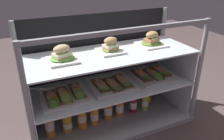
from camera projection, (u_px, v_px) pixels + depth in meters
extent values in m
cube|color=#4E3E3E|center=(112.00, 124.00, 1.88)|extent=(6.00, 6.00, 0.02)
cube|color=#A2A3A6|center=(112.00, 121.00, 1.87)|extent=(1.28, 0.52, 0.04)
cylinder|color=gray|center=(29.00, 115.00, 1.26)|extent=(0.03, 0.03, 0.86)
cylinder|color=gray|center=(198.00, 74.00, 1.73)|extent=(0.03, 0.03, 0.86)
cylinder|color=gray|center=(22.00, 79.00, 1.66)|extent=(0.03, 0.03, 0.86)
cylinder|color=gray|center=(161.00, 54.00, 2.13)|extent=(0.03, 0.03, 0.86)
cube|color=gray|center=(129.00, 30.00, 1.32)|extent=(1.24, 0.03, 0.03)
cube|color=black|center=(99.00, 62.00, 1.90)|extent=(1.21, 0.01, 0.82)
cube|color=silver|center=(34.00, 123.00, 1.57)|extent=(0.01, 0.45, 0.30)
cube|color=silver|center=(173.00, 88.00, 2.03)|extent=(0.01, 0.45, 0.30)
cube|color=silver|center=(112.00, 86.00, 1.73)|extent=(1.23, 0.47, 0.01)
cube|color=silver|center=(27.00, 87.00, 1.45)|extent=(0.01, 0.45, 0.25)
cube|color=silver|center=(176.00, 58.00, 1.91)|extent=(0.01, 0.45, 0.25)
cube|color=silver|center=(112.00, 54.00, 1.62)|extent=(1.23, 0.47, 0.01)
cube|color=white|center=(63.00, 60.00, 1.48)|extent=(0.19, 0.19, 0.02)
ellipsoid|color=#61B042|center=(62.00, 58.00, 1.48)|extent=(0.16, 0.14, 0.01)
cube|color=#DBBD85|center=(62.00, 56.00, 1.47)|extent=(0.13, 0.11, 0.02)
cube|color=#EDE7BC|center=(62.00, 54.00, 1.47)|extent=(0.13, 0.11, 0.02)
ellipsoid|color=#A6BF5F|center=(63.00, 54.00, 1.43)|extent=(0.07, 0.05, 0.01)
ellipsoid|color=tan|center=(61.00, 49.00, 1.45)|extent=(0.13, 0.11, 0.05)
cube|color=white|center=(111.00, 51.00, 1.64)|extent=(0.18, 0.18, 0.02)
ellipsoid|color=#7DA347|center=(111.00, 49.00, 1.63)|extent=(0.13, 0.11, 0.01)
cube|color=tan|center=(111.00, 48.00, 1.63)|extent=(0.12, 0.10, 0.02)
cube|color=beige|center=(111.00, 45.00, 1.62)|extent=(0.12, 0.10, 0.02)
ellipsoid|color=#7BAB4B|center=(113.00, 45.00, 1.59)|extent=(0.07, 0.04, 0.02)
ellipsoid|color=#A48251|center=(111.00, 41.00, 1.60)|extent=(0.12, 0.10, 0.05)
cube|color=white|center=(151.00, 44.00, 1.78)|extent=(0.21, 0.21, 0.01)
ellipsoid|color=#5B9235|center=(151.00, 43.00, 1.78)|extent=(0.17, 0.14, 0.01)
cube|color=tan|center=(152.00, 41.00, 1.77)|extent=(0.12, 0.10, 0.02)
cube|color=tan|center=(152.00, 39.00, 1.76)|extent=(0.13, 0.10, 0.02)
ellipsoid|color=#8EC272|center=(154.00, 39.00, 1.73)|extent=(0.07, 0.04, 0.01)
ellipsoid|color=#A9874E|center=(152.00, 35.00, 1.75)|extent=(0.13, 0.10, 0.05)
cube|color=white|center=(65.00, 95.00, 1.59)|extent=(0.34, 0.32, 0.01)
cube|color=brown|center=(52.00, 98.00, 1.53)|extent=(0.08, 0.21, 0.01)
ellipsoid|color=#559B33|center=(54.00, 101.00, 1.47)|extent=(0.09, 0.12, 0.04)
ellipsoid|color=#E6947B|center=(52.00, 96.00, 1.52)|extent=(0.07, 0.17, 0.02)
cylinder|color=orange|center=(54.00, 97.00, 1.49)|extent=(0.06, 0.06, 0.02)
cube|color=brown|center=(64.00, 95.00, 1.57)|extent=(0.08, 0.23, 0.01)
ellipsoid|color=#91B548|center=(66.00, 98.00, 1.51)|extent=(0.09, 0.12, 0.05)
ellipsoid|color=#E9A28F|center=(64.00, 93.00, 1.56)|extent=(0.07, 0.18, 0.01)
cylinder|color=orange|center=(65.00, 93.00, 1.54)|extent=(0.05, 0.05, 0.02)
cube|color=brown|center=(77.00, 91.00, 1.62)|extent=(0.08, 0.23, 0.01)
ellipsoid|color=#68B246|center=(79.00, 93.00, 1.56)|extent=(0.08, 0.12, 0.04)
ellipsoid|color=#E49F8A|center=(77.00, 89.00, 1.62)|extent=(0.07, 0.18, 0.02)
cylinder|color=orange|center=(76.00, 88.00, 1.60)|extent=(0.05, 0.05, 0.02)
cube|color=white|center=(112.00, 84.00, 1.74)|extent=(0.34, 0.32, 0.01)
cube|color=brown|center=(100.00, 85.00, 1.70)|extent=(0.08, 0.22, 0.01)
ellipsoid|color=#81B550|center=(103.00, 88.00, 1.64)|extent=(0.09, 0.12, 0.04)
ellipsoid|color=#E9A58A|center=(100.00, 83.00, 1.69)|extent=(0.07, 0.18, 0.02)
cylinder|color=yellow|center=(103.00, 83.00, 1.67)|extent=(0.05, 0.05, 0.03)
cube|color=brown|center=(112.00, 84.00, 1.71)|extent=(0.08, 0.23, 0.01)
ellipsoid|color=#698F46|center=(116.00, 87.00, 1.65)|extent=(0.08, 0.12, 0.03)
ellipsoid|color=tan|center=(112.00, 83.00, 1.70)|extent=(0.07, 0.18, 0.01)
cylinder|color=yellow|center=(112.00, 82.00, 1.69)|extent=(0.06, 0.05, 0.03)
cube|color=brown|center=(122.00, 81.00, 1.76)|extent=(0.08, 0.23, 0.01)
ellipsoid|color=#679C4C|center=(126.00, 83.00, 1.70)|extent=(0.09, 0.13, 0.03)
ellipsoid|color=#E5A47C|center=(122.00, 79.00, 1.75)|extent=(0.07, 0.19, 0.01)
cylinder|color=yellow|center=(122.00, 79.00, 1.74)|extent=(0.04, 0.04, 0.02)
cube|color=white|center=(153.00, 75.00, 1.88)|extent=(0.34, 0.32, 0.01)
cube|color=brown|center=(141.00, 75.00, 1.85)|extent=(0.08, 0.24, 0.02)
ellipsoid|color=#52963B|center=(146.00, 77.00, 1.79)|extent=(0.09, 0.13, 0.03)
ellipsoid|color=#E99E88|center=(141.00, 73.00, 1.85)|extent=(0.07, 0.19, 0.02)
cylinder|color=orange|center=(141.00, 73.00, 1.84)|extent=(0.04, 0.04, 0.03)
cube|color=brown|center=(153.00, 74.00, 1.88)|extent=(0.08, 0.23, 0.01)
ellipsoid|color=#73B142|center=(158.00, 76.00, 1.82)|extent=(0.10, 0.13, 0.03)
ellipsoid|color=#DFA07F|center=(153.00, 73.00, 1.87)|extent=(0.07, 0.19, 0.01)
cylinder|color=orange|center=(151.00, 70.00, 1.89)|extent=(0.06, 0.06, 0.02)
cube|color=brown|center=(160.00, 71.00, 1.92)|extent=(0.08, 0.22, 0.02)
ellipsoid|color=#7BAE42|center=(165.00, 73.00, 1.86)|extent=(0.08, 0.12, 0.04)
ellipsoid|color=#E19D7D|center=(160.00, 69.00, 1.92)|extent=(0.07, 0.18, 0.02)
cylinder|color=orange|center=(159.00, 67.00, 1.93)|extent=(0.04, 0.04, 0.02)
cylinder|color=orange|center=(49.00, 125.00, 1.64)|extent=(0.06, 0.06, 0.20)
cylinder|color=white|center=(49.00, 125.00, 1.64)|extent=(0.07, 0.07, 0.07)
cylinder|color=orange|center=(47.00, 111.00, 1.59)|extent=(0.04, 0.04, 0.04)
cylinder|color=#2672B8|center=(47.00, 108.00, 1.57)|extent=(0.04, 0.04, 0.02)
cylinder|color=gold|center=(67.00, 123.00, 1.70)|extent=(0.07, 0.07, 0.14)
cylinder|color=white|center=(67.00, 124.00, 1.71)|extent=(0.07, 0.07, 0.04)
cylinder|color=gold|center=(66.00, 113.00, 1.66)|extent=(0.04, 0.04, 0.04)
cylinder|color=silver|center=(66.00, 110.00, 1.65)|extent=(0.04, 0.04, 0.01)
cylinder|color=orange|center=(82.00, 117.00, 1.73)|extent=(0.07, 0.07, 0.17)
cylinder|color=silver|center=(82.00, 118.00, 1.74)|extent=(0.07, 0.07, 0.05)
cylinder|color=orange|center=(81.00, 106.00, 1.69)|extent=(0.04, 0.04, 0.03)
cylinder|color=silver|center=(81.00, 103.00, 1.68)|extent=(0.04, 0.04, 0.01)
cylinder|color=orange|center=(94.00, 114.00, 1.77)|extent=(0.06, 0.06, 0.18)
cylinder|color=silver|center=(94.00, 116.00, 1.78)|extent=(0.07, 0.07, 0.06)
cylinder|color=orange|center=(94.00, 102.00, 1.72)|extent=(0.03, 0.03, 0.04)
cylinder|color=teal|center=(94.00, 99.00, 1.71)|extent=(0.03, 0.03, 0.01)
cylinder|color=orange|center=(108.00, 109.00, 1.84)|extent=(0.07, 0.07, 0.17)
cylinder|color=#F4E4CC|center=(108.00, 110.00, 1.85)|extent=(0.07, 0.07, 0.07)
cylinder|color=orange|center=(108.00, 98.00, 1.80)|extent=(0.03, 0.03, 0.04)
cylinder|color=black|center=(108.00, 95.00, 1.79)|extent=(0.04, 0.04, 0.01)
cylinder|color=orange|center=(120.00, 106.00, 1.88)|extent=(0.07, 0.07, 0.17)
cylinder|color=white|center=(120.00, 108.00, 1.89)|extent=(0.07, 0.07, 0.07)
cylinder|color=orange|center=(120.00, 96.00, 1.84)|extent=(0.03, 0.03, 0.04)
cylinder|color=gold|center=(120.00, 93.00, 1.83)|extent=(0.03, 0.03, 0.01)
cylinder|color=maroon|center=(133.00, 103.00, 1.92)|extent=(0.06, 0.06, 0.17)
cylinder|color=silver|center=(133.00, 105.00, 1.92)|extent=(0.06, 0.06, 0.06)
cylinder|color=#A22C41|center=(134.00, 93.00, 1.87)|extent=(0.03, 0.03, 0.04)
cylinder|color=#2C73B2|center=(134.00, 90.00, 1.86)|extent=(0.03, 0.03, 0.01)
cylinder|color=#B5C84F|center=(145.00, 102.00, 1.96)|extent=(0.06, 0.06, 0.15)
cylinder|color=white|center=(145.00, 103.00, 1.96)|extent=(0.06, 0.06, 0.05)
cylinder|color=#B6CB4B|center=(146.00, 93.00, 1.92)|extent=(0.03, 0.03, 0.03)
cylinder|color=teal|center=(146.00, 90.00, 1.91)|extent=(0.03, 0.03, 0.01)
sphere|color=orange|center=(147.00, 99.00, 2.06)|extent=(0.08, 0.08, 0.08)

